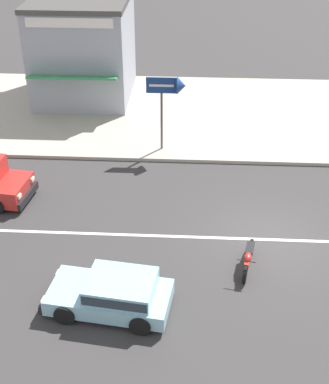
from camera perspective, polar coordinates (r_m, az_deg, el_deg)
The scene contains 7 objects.
ground_plane at distance 18.56m, azimuth 10.99°, elevation -5.01°, with size 160.00×160.00×0.00m, color #383535.
lane_centre_stripe at distance 18.55m, azimuth 10.99°, elevation -5.00°, with size 50.40×0.14×0.01m, color silver.
kerb_strip at distance 27.34m, azimuth 8.71°, elevation 8.17°, with size 68.00×10.00×0.15m, color #ADA393.
hatchback_pale_blue_2 at distance 15.42m, azimuth -5.46°, elevation -10.65°, with size 3.75×2.14×1.10m.
motorcycle_0 at distance 17.01m, azimuth 8.94°, elevation -6.89°, with size 0.66×1.91×0.80m.
arrow_signboard at distance 22.38m, azimuth 1.19°, elevation 10.91°, with size 1.63×0.74×3.29m.
shopfront_mid_block at distance 28.80m, azimuth -8.63°, elevation 14.96°, with size 4.83×6.27×5.05m.
Camera 1 is at (-2.70, -14.67, 11.03)m, focal length 50.00 mm.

